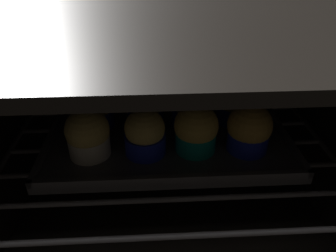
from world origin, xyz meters
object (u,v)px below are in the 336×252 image
(muffin_row0_col0, at_px, (88,135))
(muffin_row0_col1, at_px, (145,133))
(muffin_row1_col0, at_px, (95,109))
(muffin_row1_col2, at_px, (190,106))
(baking_tray, at_px, (168,138))
(muffin_row1_col1, at_px, (145,107))
(muffin_row0_col3, at_px, (249,129))
(muffin_row1_col3, at_px, (235,104))
(muffin_row0_col2, at_px, (196,130))

(muffin_row0_col0, height_order, muffin_row0_col1, muffin_row0_col0)
(muffin_row0_col1, bearing_deg, muffin_row1_col0, 135.62)
(muffin_row0_col0, relative_size, muffin_row1_col2, 1.02)
(baking_tray, distance_m, muffin_row1_col0, 0.14)
(baking_tray, xyz_separation_m, muffin_row1_col1, (-0.04, 0.04, 0.04))
(muffin_row0_col3, relative_size, muffin_row1_col1, 1.04)
(muffin_row1_col1, height_order, muffin_row1_col3, same)
(muffin_row0_col0, bearing_deg, muffin_row0_col1, -0.27)
(muffin_row1_col1, distance_m, muffin_row1_col2, 0.08)
(baking_tray, distance_m, muffin_row1_col2, 0.07)
(muffin_row1_col2, bearing_deg, muffin_row1_col0, 178.92)
(muffin_row1_col3, bearing_deg, muffin_row0_col1, -151.31)
(muffin_row0_col0, xyz_separation_m, muffin_row1_col0, (-0.00, 0.09, -0.00))
(muffin_row0_col2, relative_size, muffin_row1_col1, 1.04)
(muffin_row1_col1, relative_size, muffin_row1_col3, 1.01)
(baking_tray, height_order, muffin_row1_col3, muffin_row1_col3)
(muffin_row0_col1, bearing_deg, muffin_row0_col2, 2.40)
(baking_tray, distance_m, muffin_row0_col2, 0.07)
(muffin_row0_col2, relative_size, muffin_row0_col3, 1.00)
(muffin_row0_col0, height_order, muffin_row1_col0, muffin_row0_col0)
(muffin_row1_col1, bearing_deg, muffin_row0_col2, -46.48)
(muffin_row1_col0, bearing_deg, muffin_row0_col1, -44.38)
(muffin_row1_col1, bearing_deg, muffin_row1_col3, 0.56)
(muffin_row1_col2, bearing_deg, muffin_row0_col1, -133.57)
(muffin_row0_col0, bearing_deg, baking_tray, 19.16)
(muffin_row0_col1, relative_size, muffin_row0_col3, 0.95)
(baking_tray, height_order, muffin_row1_col2, muffin_row1_col2)
(muffin_row0_col1, xyz_separation_m, muffin_row1_col2, (0.08, 0.08, 0.00))
(muffin_row1_col2, xyz_separation_m, muffin_row1_col3, (0.08, 0.01, -0.00))
(muffin_row0_col0, bearing_deg, muffin_row0_col2, 1.01)
(muffin_row1_col2, distance_m, muffin_row1_col3, 0.08)
(muffin_row0_col3, distance_m, muffin_row1_col0, 0.27)
(baking_tray, bearing_deg, muffin_row1_col0, 161.45)
(muffin_row0_col0, distance_m, muffin_row0_col3, 0.25)
(muffin_row0_col3, bearing_deg, muffin_row1_col1, 151.81)
(muffin_row1_col2, bearing_deg, muffin_row0_col2, -89.64)
(baking_tray, relative_size, muffin_row1_col0, 5.45)
(baking_tray, bearing_deg, muffin_row1_col2, 43.74)
(muffin_row0_col3, xyz_separation_m, muffin_row1_col1, (-0.16, 0.09, -0.00))
(baking_tray, relative_size, muffin_row1_col3, 5.32)
(baking_tray, distance_m, muffin_row1_col3, 0.14)
(baking_tray, relative_size, muffin_row0_col2, 5.07)
(baking_tray, distance_m, muffin_row1_col1, 0.07)
(muffin_row0_col3, distance_m, muffin_row1_col1, 0.19)
(muffin_row0_col0, height_order, muffin_row0_col2, muffin_row0_col2)
(muffin_row0_col0, bearing_deg, muffin_row1_col2, 26.46)
(muffin_row0_col1, height_order, muffin_row1_col1, same)
(muffin_row1_col3, bearing_deg, baking_tray, -160.16)
(baking_tray, relative_size, muffin_row0_col1, 5.32)
(baking_tray, height_order, muffin_row0_col2, muffin_row0_col2)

